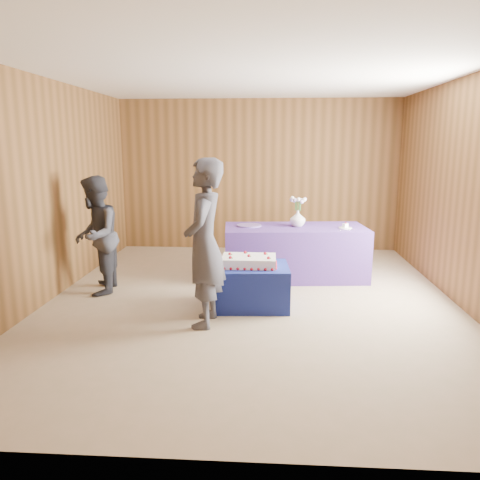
# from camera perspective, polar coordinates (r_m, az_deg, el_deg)

# --- Properties ---
(ground) EXTENTS (6.00, 6.00, 0.00)m
(ground) POSITION_cam_1_polar(r_m,az_deg,el_deg) (5.85, 1.35, -7.43)
(ground) COLOR gray
(ground) RESTS_ON ground
(room_shell) EXTENTS (5.04, 6.04, 2.72)m
(room_shell) POSITION_cam_1_polar(r_m,az_deg,el_deg) (5.53, 1.44, 10.51)
(room_shell) COLOR brown
(room_shell) RESTS_ON ground
(cake_table) EXTENTS (0.94, 0.75, 0.50)m
(cake_table) POSITION_cam_1_polar(r_m,az_deg,el_deg) (5.60, 1.24, -5.62)
(cake_table) COLOR navy
(cake_table) RESTS_ON ground
(serving_table) EXTENTS (2.07, 1.07, 0.75)m
(serving_table) POSITION_cam_1_polar(r_m,az_deg,el_deg) (6.81, 6.69, -1.49)
(serving_table) COLOR #522E81
(serving_table) RESTS_ON ground
(sheet_cake) EXTENTS (0.66, 0.45, 0.15)m
(sheet_cake) POSITION_cam_1_polar(r_m,az_deg,el_deg) (5.51, 1.09, -2.58)
(sheet_cake) COLOR white
(sheet_cake) RESTS_ON cake_table
(vase) EXTENTS (0.25, 0.25, 0.23)m
(vase) POSITION_cam_1_polar(r_m,az_deg,el_deg) (6.74, 7.04, 2.62)
(vase) COLOR silver
(vase) RESTS_ON serving_table
(flower_spray) EXTENTS (0.24, 0.24, 0.19)m
(flower_spray) POSITION_cam_1_polar(r_m,az_deg,el_deg) (6.71, 7.10, 4.91)
(flower_spray) COLOR #286428
(flower_spray) RESTS_ON vase
(platter) EXTENTS (0.42, 0.42, 0.02)m
(platter) POSITION_cam_1_polar(r_m,az_deg,el_deg) (6.73, 1.11, 1.78)
(platter) COLOR #6C51A2
(platter) RESTS_ON serving_table
(plate) EXTENTS (0.24, 0.24, 0.01)m
(plate) POSITION_cam_1_polar(r_m,az_deg,el_deg) (6.73, 12.71, 1.46)
(plate) COLOR white
(plate) RESTS_ON serving_table
(cake_slice) EXTENTS (0.08, 0.08, 0.08)m
(cake_slice) POSITION_cam_1_polar(r_m,az_deg,el_deg) (6.72, 12.72, 1.76)
(cake_slice) COLOR white
(cake_slice) RESTS_ON plate
(knife) EXTENTS (0.25, 0.11, 0.00)m
(knife) POSITION_cam_1_polar(r_m,az_deg,el_deg) (6.60, 12.83, 1.23)
(knife) COLOR silver
(knife) RESTS_ON serving_table
(guest_left) EXTENTS (0.44, 0.66, 1.78)m
(guest_left) POSITION_cam_1_polar(r_m,az_deg,el_deg) (4.90, -4.37, -0.44)
(guest_left) COLOR #393943
(guest_left) RESTS_ON ground
(guest_right) EXTENTS (0.69, 0.82, 1.52)m
(guest_right) POSITION_cam_1_polar(r_m,az_deg,el_deg) (6.25, -17.16, 0.51)
(guest_right) COLOR #2F3039
(guest_right) RESTS_ON ground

